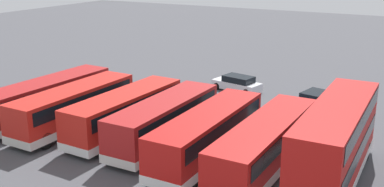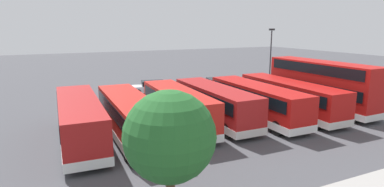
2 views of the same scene
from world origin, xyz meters
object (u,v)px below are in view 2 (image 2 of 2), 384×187
(bus_single_deck_third, at_px, (257,101))
(box_truck_blue, at_px, (358,84))
(bus_double_decker_near_end, at_px, (321,84))
(bus_single_deck_sixth, at_px, (129,116))
(lamp_post_tall, at_px, (271,53))
(bus_single_deck_seventh, at_px, (80,119))
(bus_single_deck_fourth, at_px, (215,103))
(bus_single_deck_second, at_px, (290,96))
(car_small_green, at_px, (152,87))
(car_hatchback_silver, at_px, (214,84))
(bus_single_deck_fifth, at_px, (178,107))

(bus_single_deck_third, xyz_separation_m, box_truck_blue, (-14.16, -1.42, 0.08))
(bus_double_decker_near_end, bearing_deg, bus_single_deck_sixth, 0.31)
(lamp_post_tall, bearing_deg, bus_single_deck_seventh, 23.31)
(bus_single_deck_fourth, xyz_separation_m, box_truck_blue, (-17.75, -0.67, 0.09))
(bus_single_deck_second, bearing_deg, lamp_post_tall, -121.19)
(bus_double_decker_near_end, distance_m, lamp_post_tall, 11.59)
(car_small_green, relative_size, lamp_post_tall, 0.63)
(bus_single_deck_fourth, bearing_deg, bus_single_deck_seventh, 0.20)
(bus_single_deck_second, distance_m, bus_single_deck_seventh, 17.72)
(bus_single_deck_fourth, distance_m, car_small_green, 13.79)
(bus_single_deck_fourth, bearing_deg, bus_single_deck_third, 168.10)
(bus_single_deck_seventh, xyz_separation_m, car_hatchback_silver, (-17.27, -12.20, -0.92))
(bus_single_deck_fourth, distance_m, lamp_post_tall, 17.70)
(box_truck_blue, height_order, lamp_post_tall, lamp_post_tall)
(bus_single_deck_seventh, distance_m, lamp_post_tall, 26.78)
(bus_single_deck_second, distance_m, bus_single_deck_fourth, 7.26)
(bus_single_deck_second, height_order, lamp_post_tall, lamp_post_tall)
(car_hatchback_silver, bearing_deg, bus_single_deck_second, 91.99)
(bus_single_deck_fourth, height_order, car_hatchback_silver, bus_single_deck_fourth)
(bus_single_deck_fifth, height_order, box_truck_blue, box_truck_blue)
(bus_single_deck_fourth, height_order, bus_single_deck_seventh, same)
(bus_single_deck_sixth, xyz_separation_m, bus_single_deck_seventh, (3.24, -0.62, 0.00))
(bus_single_deck_sixth, height_order, lamp_post_tall, lamp_post_tall)
(bus_single_deck_sixth, distance_m, lamp_post_tall, 24.13)
(box_truck_blue, height_order, car_hatchback_silver, box_truck_blue)
(bus_single_deck_second, bearing_deg, box_truck_blue, -172.87)
(bus_single_deck_seventh, xyz_separation_m, box_truck_blue, (-28.24, -0.70, 0.08))
(bus_single_deck_third, relative_size, box_truck_blue, 1.39)
(bus_single_deck_third, height_order, car_small_green, bus_single_deck_third)
(car_hatchback_silver, bearing_deg, box_truck_blue, 133.66)
(bus_single_deck_second, height_order, car_hatchback_silver, bus_single_deck_second)
(bus_single_deck_second, height_order, bus_single_deck_third, same)
(bus_double_decker_near_end, height_order, car_small_green, bus_double_decker_near_end)
(box_truck_blue, relative_size, car_small_green, 1.66)
(bus_double_decker_near_end, relative_size, bus_single_deck_fourth, 1.10)
(bus_single_deck_fourth, bearing_deg, bus_single_deck_fifth, -1.38)
(car_hatchback_silver, distance_m, lamp_post_tall, 8.26)
(box_truck_blue, distance_m, lamp_post_tall, 10.87)
(bus_double_decker_near_end, xyz_separation_m, bus_single_deck_fourth, (11.07, -0.55, -0.83))
(car_small_green, height_order, lamp_post_tall, lamp_post_tall)
(bus_double_decker_near_end, bearing_deg, lamp_post_tall, -104.71)
(bus_single_deck_second, xyz_separation_m, car_hatchback_silver, (0.44, -12.81, -0.92))
(bus_double_decker_near_end, height_order, bus_single_deck_fourth, bus_double_decker_near_end)
(bus_single_deck_third, xyz_separation_m, bus_single_deck_fifth, (6.85, -0.83, -0.00))
(bus_double_decker_near_end, height_order, bus_single_deck_third, bus_double_decker_near_end)
(bus_single_deck_sixth, relative_size, car_hatchback_silver, 2.53)
(bus_double_decker_near_end, xyz_separation_m, bus_single_deck_sixth, (18.32, 0.10, -0.83))
(bus_single_deck_third, height_order, bus_single_deck_seventh, same)
(bus_single_deck_third, distance_m, car_hatchback_silver, 13.34)
(bus_single_deck_second, height_order, bus_single_deck_seventh, same)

